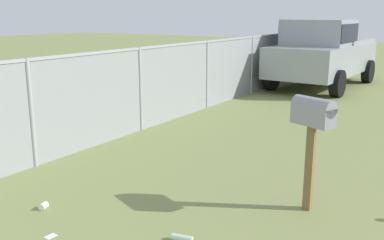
% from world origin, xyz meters
% --- Properties ---
extents(mailbox, '(0.37, 0.53, 1.35)m').
position_xyz_m(mailbox, '(5.53, 0.14, 1.08)').
color(mailbox, brown).
rests_on(mailbox, ground).
extents(pickup_truck, '(4.97, 2.44, 2.09)m').
position_xyz_m(pickup_truck, '(14.53, 2.73, 1.10)').
color(pickup_truck, '#93999E').
rests_on(pickup_truck, ground).
extents(fence_section, '(17.81, 0.07, 1.64)m').
position_xyz_m(fence_section, '(8.58, 4.10, 0.89)').
color(fence_section, '#9EA3A8').
rests_on(fence_section, ground).
extents(litter_cup_by_mailbox, '(0.12, 0.11, 0.08)m').
position_xyz_m(litter_cup_by_mailbox, '(3.84, 2.76, 0.04)').
color(litter_cup_by_mailbox, white).
rests_on(litter_cup_by_mailbox, ground).
extents(litter_bottle_far_scatter, '(0.12, 0.23, 0.07)m').
position_xyz_m(litter_bottle_far_scatter, '(4.10, 0.96, 0.04)').
color(litter_bottle_far_scatter, '#B2D8BF').
rests_on(litter_bottle_far_scatter, ground).
extents(litter_wrapper_midfield_b, '(0.12, 0.09, 0.01)m').
position_xyz_m(litter_wrapper_midfield_b, '(3.44, 2.17, 0.00)').
color(litter_wrapper_midfield_b, silver).
rests_on(litter_wrapper_midfield_b, ground).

